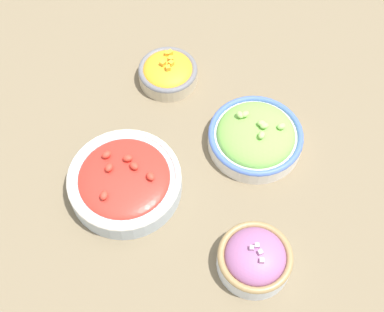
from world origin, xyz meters
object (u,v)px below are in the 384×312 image
(bowl_squash, at_px, (170,72))
(bowl_red_onion, at_px, (257,258))
(bowl_lettuce, at_px, (258,136))
(bowl_cherry_tomatoes, at_px, (127,181))

(bowl_squash, bearing_deg, bowl_red_onion, 20.50)
(bowl_lettuce, height_order, bowl_cherry_tomatoes, bowl_lettuce)
(bowl_red_onion, height_order, bowl_squash, bowl_red_onion)
(bowl_red_onion, xyz_separation_m, bowl_squash, (-0.41, -0.15, -0.01))
(bowl_cherry_tomatoes, bearing_deg, bowl_lettuce, 111.38)
(bowl_cherry_tomatoes, relative_size, bowl_squash, 1.70)
(bowl_red_onion, relative_size, bowl_lettuce, 0.70)
(bowl_cherry_tomatoes, distance_m, bowl_squash, 0.27)
(bowl_lettuce, relative_size, bowl_cherry_tomatoes, 0.88)
(bowl_red_onion, relative_size, bowl_cherry_tomatoes, 0.61)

